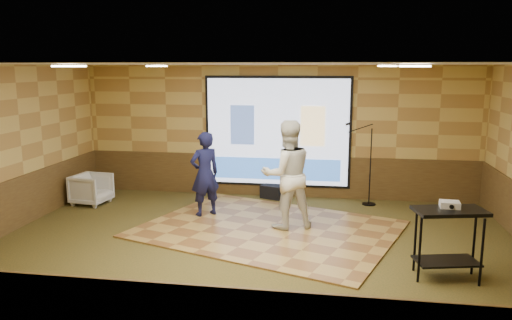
% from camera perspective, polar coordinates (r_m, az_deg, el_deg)
% --- Properties ---
extents(ground, '(9.00, 9.00, 0.00)m').
position_cam_1_polar(ground, '(8.37, -0.41, -10.10)').
color(ground, '#2E3317').
rests_on(ground, ground).
extents(room_shell, '(9.04, 7.04, 3.02)m').
position_cam_1_polar(room_shell, '(7.88, -0.43, 4.30)').
color(room_shell, tan).
rests_on(room_shell, ground).
extents(wainscot_back, '(9.00, 0.04, 0.95)m').
position_cam_1_polar(wainscot_back, '(11.55, 2.43, -1.81)').
color(wainscot_back, '#462E17').
rests_on(wainscot_back, ground).
extents(wainscot_left, '(0.04, 7.00, 0.95)m').
position_cam_1_polar(wainscot_left, '(9.96, -26.88, -5.01)').
color(wainscot_left, '#462E17').
rests_on(wainscot_left, ground).
extents(projector_screen, '(3.32, 0.06, 2.52)m').
position_cam_1_polar(projector_screen, '(11.33, 2.44, 3.09)').
color(projector_screen, black).
rests_on(projector_screen, room_shell).
extents(downlight_nw, '(0.32, 0.32, 0.02)m').
position_cam_1_polar(downlight_nw, '(10.14, -11.27, 10.48)').
color(downlight_nw, beige).
rests_on(downlight_nw, room_shell).
extents(downlight_ne, '(0.32, 0.32, 0.02)m').
position_cam_1_polar(downlight_ne, '(9.56, 14.76, 10.34)').
color(downlight_ne, beige).
rests_on(downlight_ne, room_shell).
extents(downlight_sw, '(0.32, 0.32, 0.02)m').
position_cam_1_polar(downlight_sw, '(7.13, -20.57, 10.02)').
color(downlight_sw, beige).
rests_on(downlight_sw, room_shell).
extents(downlight_se, '(0.32, 0.32, 0.02)m').
position_cam_1_polar(downlight_se, '(6.29, 17.66, 10.19)').
color(downlight_se, beige).
rests_on(downlight_se, room_shell).
extents(dance_floor, '(5.29, 4.65, 0.03)m').
position_cam_1_polar(dance_floor, '(9.28, 1.42, -7.88)').
color(dance_floor, '#A17B3B').
rests_on(dance_floor, ground).
extents(player_left, '(0.73, 0.70, 1.68)m').
position_cam_1_polar(player_left, '(9.92, -5.87, -1.59)').
color(player_left, '#13153C').
rests_on(player_left, dance_floor).
extents(player_right, '(1.18, 1.07, 1.99)m').
position_cam_1_polar(player_right, '(9.09, 3.58, -1.67)').
color(player_right, silver).
rests_on(player_right, dance_floor).
extents(av_table, '(0.97, 0.51, 1.02)m').
position_cam_1_polar(av_table, '(7.54, 21.15, -7.42)').
color(av_table, black).
rests_on(av_table, ground).
extents(projector, '(0.28, 0.24, 0.09)m').
position_cam_1_polar(projector, '(7.53, 21.26, -4.76)').
color(projector, silver).
rests_on(projector, av_table).
extents(mic_stand, '(0.71, 0.29, 1.80)m').
position_cam_1_polar(mic_stand, '(11.06, 12.57, -2.52)').
color(mic_stand, black).
rests_on(mic_stand, ground).
extents(banquet_chair, '(0.82, 0.81, 0.67)m').
position_cam_1_polar(banquet_chair, '(11.46, -18.29, -3.17)').
color(banquet_chair, gray).
rests_on(banquet_chair, ground).
extents(duffel_bag, '(0.57, 0.48, 0.30)m').
position_cam_1_polar(duffel_bag, '(11.41, 1.89, -3.63)').
color(duffel_bag, black).
rests_on(duffel_bag, ground).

